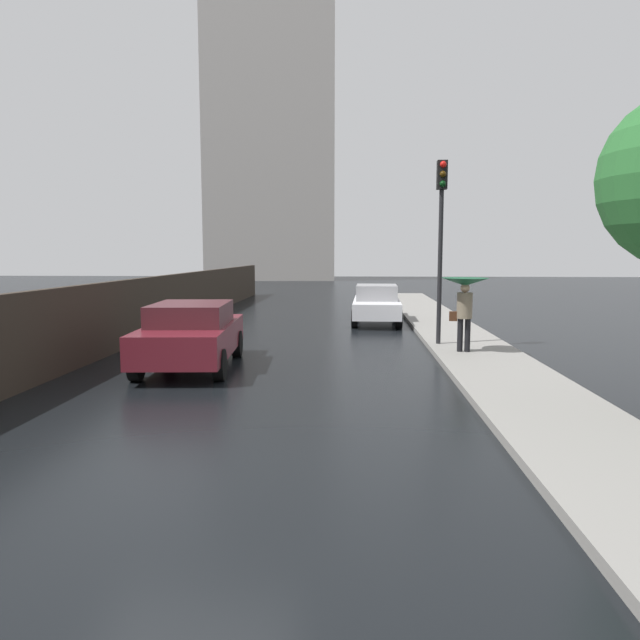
{
  "coord_description": "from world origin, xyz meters",
  "views": [
    {
      "loc": [
        1.97,
        -6.52,
        2.58
      ],
      "look_at": [
        1.3,
        5.32,
        1.24
      ],
      "focal_mm": 33.02,
      "sensor_mm": 36.0,
      "label": 1
    }
  ],
  "objects_px": {
    "car_maroon_near_kerb": "(191,334)",
    "traffic_light": "(441,219)",
    "pedestrian_with_umbrella_near": "(465,292)",
    "car_white_mid_road": "(376,304)"
  },
  "relations": [
    {
      "from": "car_maroon_near_kerb",
      "to": "traffic_light",
      "type": "bearing_deg",
      "value": -157.49
    },
    {
      "from": "car_maroon_near_kerb",
      "to": "traffic_light",
      "type": "relative_size",
      "value": 0.91
    },
    {
      "from": "traffic_light",
      "to": "pedestrian_with_umbrella_near",
      "type": "bearing_deg",
      "value": -71.25
    },
    {
      "from": "car_white_mid_road",
      "to": "pedestrian_with_umbrella_near",
      "type": "distance_m",
      "value": 7.44
    },
    {
      "from": "car_maroon_near_kerb",
      "to": "car_white_mid_road",
      "type": "relative_size",
      "value": 0.96
    },
    {
      "from": "car_maroon_near_kerb",
      "to": "traffic_light",
      "type": "distance_m",
      "value": 7.21
    },
    {
      "from": "pedestrian_with_umbrella_near",
      "to": "traffic_light",
      "type": "distance_m",
      "value": 2.3
    },
    {
      "from": "car_maroon_near_kerb",
      "to": "car_white_mid_road",
      "type": "height_order",
      "value": "car_maroon_near_kerb"
    },
    {
      "from": "car_white_mid_road",
      "to": "traffic_light",
      "type": "relative_size",
      "value": 0.95
    },
    {
      "from": "car_white_mid_road",
      "to": "pedestrian_with_umbrella_near",
      "type": "xyz_separation_m",
      "value": [
        1.9,
        -7.14,
        0.91
      ]
    }
  ]
}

